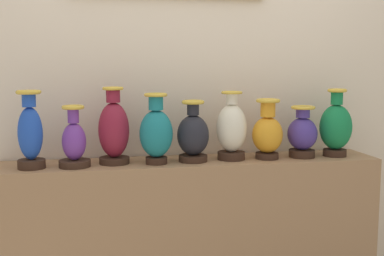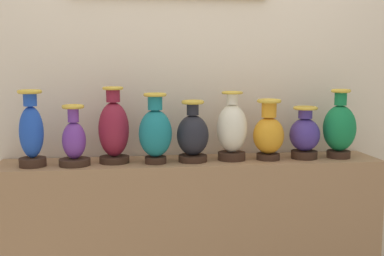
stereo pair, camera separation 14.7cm
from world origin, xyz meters
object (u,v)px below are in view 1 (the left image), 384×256
vase_onyx (193,135)px  vase_ivory (231,130)px  vase_amber (267,133)px  vase_violet (74,143)px  vase_burgundy (114,131)px  vase_indigo (302,134)px  vase_sapphire (30,134)px  vase_emerald (336,127)px  vase_teal (156,132)px

vase_onyx → vase_ivory: 0.22m
vase_onyx → vase_amber: 0.42m
vase_violet → vase_onyx: bearing=2.5°
vase_amber → vase_ivory: bearing=175.4°
vase_burgundy → vase_indigo: (1.05, -0.02, -0.04)m
vase_sapphire → vase_emerald: size_ratio=1.02×
vase_sapphire → vase_violet: vase_sapphire is taller
vase_burgundy → vase_ivory: 0.64m
vase_sapphire → vase_indigo: size_ratio=1.35×
vase_violet → vase_onyx: size_ratio=0.95×
vase_teal → vase_onyx: (0.20, 0.02, -0.02)m
vase_onyx → vase_indigo: vase_onyx is taller
vase_onyx → vase_indigo: bearing=0.4°
vase_burgundy → vase_teal: size_ratio=1.09×
vase_emerald → vase_teal: bearing=-178.6°
vase_sapphire → vase_teal: vase_sapphire is taller
vase_indigo → vase_sapphire: bearing=-178.9°
vase_burgundy → vase_emerald: vase_burgundy is taller
vase_onyx → vase_indigo: (0.63, 0.00, -0.01)m
vase_teal → vase_ivory: (0.42, 0.04, -0.00)m
vase_violet → vase_teal: bearing=0.4°
vase_burgundy → vase_teal: vase_burgundy is taller
vase_burgundy → vase_emerald: bearing=-0.9°
vase_violet → vase_amber: (1.04, 0.02, 0.02)m
vase_sapphire → vase_ivory: 1.05m
vase_sapphire → vase_teal: size_ratio=1.06×
vase_indigo → vase_emerald: size_ratio=0.76×
vase_onyx → vase_ivory: bearing=3.6°
vase_violet → vase_burgundy: (0.20, 0.05, 0.05)m
vase_violet → vase_ivory: vase_ivory is taller
vase_onyx → vase_emerald: 0.83m
vase_burgundy → vase_emerald: size_ratio=1.05×
vase_teal → vase_emerald: size_ratio=0.97×
vase_indigo → vase_amber: bearing=-178.1°
vase_teal → vase_onyx: vase_teal is taller
vase_sapphire → vase_onyx: (0.83, 0.02, -0.03)m
vase_violet → vase_ivory: 0.84m
vase_burgundy → vase_indigo: vase_burgundy is taller
vase_onyx → vase_emerald: (0.83, 0.00, 0.03)m
vase_violet → vase_emerald: (1.45, 0.03, 0.04)m
vase_violet → vase_burgundy: size_ratio=0.78×
vase_teal → vase_emerald: bearing=1.4°
vase_sapphire → vase_onyx: 0.83m
vase_indigo → vase_teal: bearing=-178.1°
vase_amber → vase_violet: bearing=-178.7°
vase_indigo → vase_emerald: 0.20m
vase_sapphire → vase_indigo: 1.46m
vase_onyx → vase_indigo: size_ratio=1.14×
vase_violet → vase_amber: size_ratio=0.95×
vase_ivory → vase_teal: bearing=-174.9°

